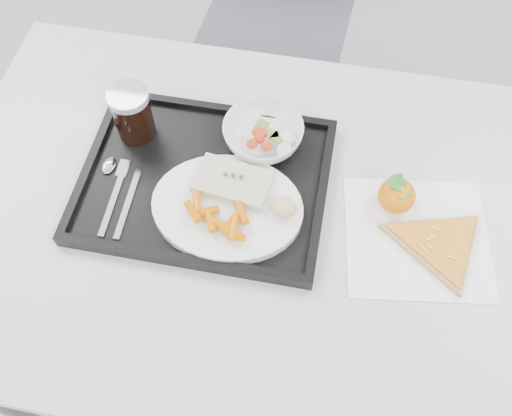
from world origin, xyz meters
name	(u,v)px	position (x,y,z in m)	size (l,w,h in m)	color
room	(180,85)	(0.00, 0.00, 1.40)	(6.04, 7.04, 2.84)	gray
table	(263,232)	(0.00, 0.30, 0.68)	(1.20, 0.80, 0.75)	silver
tray	(205,181)	(-0.12, 0.34, 0.76)	(0.45, 0.35, 0.03)	black
dinner_plate	(227,207)	(-0.06, 0.29, 0.77)	(0.27, 0.27, 0.02)	white
fish_fillet	(233,182)	(-0.06, 0.33, 0.79)	(0.14, 0.10, 0.03)	beige
bread_roll	(283,207)	(0.04, 0.29, 0.80)	(0.06, 0.06, 0.03)	#CBB97B
salad_bowl	(263,134)	(-0.03, 0.45, 0.79)	(0.15, 0.15, 0.05)	white
cola_glass	(132,113)	(-0.27, 0.43, 0.82)	(0.08, 0.08, 0.11)	black
cutlery	(117,186)	(-0.27, 0.30, 0.77)	(0.08, 0.17, 0.01)	silver
napkin	(417,237)	(0.28, 0.30, 0.75)	(0.28, 0.27, 0.00)	white
tangerine	(397,195)	(0.23, 0.36, 0.79)	(0.07, 0.07, 0.07)	orange
pizza_slice	(439,245)	(0.31, 0.29, 0.76)	(0.25, 0.25, 0.02)	tan
carrot_pile	(218,219)	(-0.07, 0.25, 0.80)	(0.12, 0.08, 0.02)	#D06400
salad_contents	(273,138)	(-0.01, 0.44, 0.80)	(0.09, 0.08, 0.02)	red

